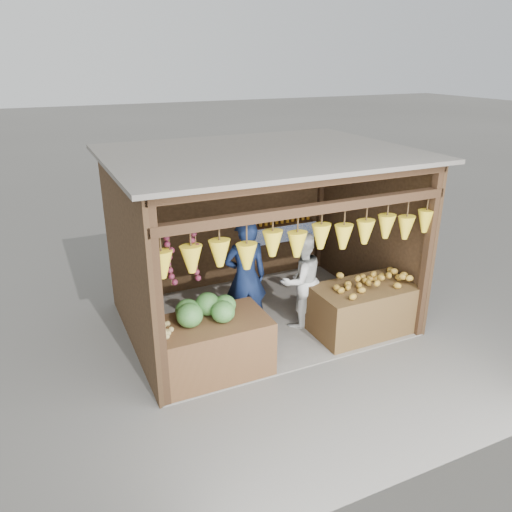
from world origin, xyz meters
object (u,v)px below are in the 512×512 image
(woman_standing, at_px, (301,280))
(counter_left, at_px, (213,347))
(counter_right, at_px, (362,309))
(man_standing, at_px, (245,277))
(vendor_seated, at_px, (139,286))

(woman_standing, bearing_deg, counter_left, 10.79)
(counter_right, bearing_deg, counter_left, -178.65)
(woman_standing, bearing_deg, man_standing, -24.23)
(woman_standing, bearing_deg, vendor_seated, -26.70)
(woman_standing, bearing_deg, counter_right, 131.29)
(counter_right, distance_m, woman_standing, 1.02)
(counter_left, height_order, woman_standing, woman_standing)
(counter_left, xyz_separation_m, vendor_seated, (-0.64, 1.31, 0.43))
(counter_right, relative_size, woman_standing, 1.00)
(counter_left, relative_size, woman_standing, 0.96)
(woman_standing, xyz_separation_m, vendor_seated, (-2.30, 0.67, 0.06))
(counter_left, relative_size, vendor_seated, 1.37)
(counter_right, bearing_deg, vendor_seated, 157.55)
(man_standing, height_order, vendor_seated, man_standing)
(woman_standing, height_order, vendor_seated, woman_standing)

